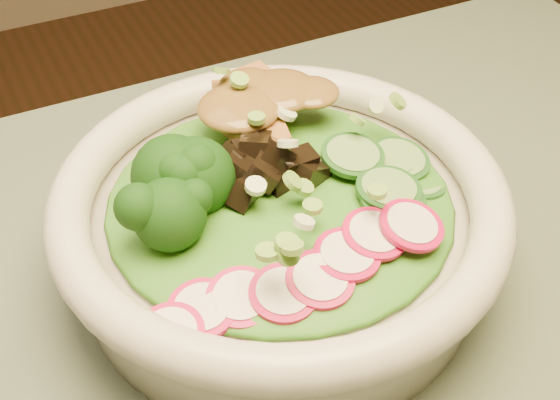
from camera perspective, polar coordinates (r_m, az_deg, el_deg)
name	(u,v)px	position (r m, az deg, el deg)	size (l,w,h in m)	color
salad_bowl	(280,224)	(0.51, 0.00, -1.78)	(0.29, 0.29, 0.08)	beige
lettuce_bed	(280,199)	(0.49, 0.00, 0.09)	(0.22, 0.22, 0.03)	#275C13
broccoli_florets	(171,196)	(0.47, -7.98, 0.30)	(0.09, 0.08, 0.05)	black
radish_slices	(314,274)	(0.44, 2.54, -5.43)	(0.12, 0.04, 0.02)	#B80E45
cucumber_slices	(389,168)	(0.50, 7.97, 2.35)	(0.08, 0.08, 0.04)	#74A35A
mushroom_heap	(275,167)	(0.49, -0.35, 2.45)	(0.08, 0.08, 0.04)	black
tofu_cubes	(260,119)	(0.54, -1.47, 5.91)	(0.10, 0.07, 0.04)	#925A30
peanut_sauce	(260,102)	(0.53, -1.49, 7.16)	(0.08, 0.06, 0.02)	brown
scallion_garnish	(280,166)	(0.47, 0.00, 2.49)	(0.21, 0.21, 0.03)	#73AD3D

